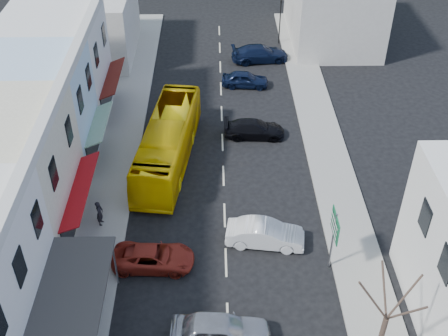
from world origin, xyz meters
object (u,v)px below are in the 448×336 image
car_red (153,257)px  traffic_signal (280,21)px  bus (168,143)px  direction_sign (332,242)px  car_silver (221,332)px  street_tree (386,319)px  car_white (265,235)px  pedestrian_left (100,213)px

car_red → traffic_signal: traffic_signal is taller
bus → direction_sign: bearing=-38.9°
car_silver → street_tree: street_tree is taller
car_silver → car_red: same height
car_white → pedestrian_left: 10.06m
traffic_signal → car_red: bearing=73.8°
bus → pedestrian_left: (-3.77, -6.50, -0.55)m
car_red → bus: bearing=1.3°
car_silver → car_white: size_ratio=1.00×
car_red → street_tree: street_tree is taller
bus → street_tree: (10.73, -16.44, 1.94)m
car_silver → pedestrian_left: pedestrian_left is taller
bus → car_silver: bearing=-69.4°
car_white → pedestrian_left: (-9.90, 1.75, 0.30)m
car_silver → direction_sign: (6.18, 4.83, 1.31)m
bus → traffic_signal: bearing=71.2°
bus → street_tree: bearing=-49.2°
street_tree → traffic_signal: (-1.12, 35.65, -1.19)m
bus → pedestrian_left: bearing=-112.4°
bus → traffic_signal: traffic_signal is taller
pedestrian_left → street_tree: size_ratio=0.24×
traffic_signal → bus: bearing=66.0°
direction_sign → traffic_signal: traffic_signal is taller
pedestrian_left → street_tree: 17.76m
pedestrian_left → direction_sign: direction_sign is taller
bus → car_red: bearing=-83.9°
car_silver → direction_sign: direction_sign is taller
bus → street_tree: street_tree is taller
car_red → street_tree: size_ratio=0.66×
car_white → pedestrian_left: bearing=88.0°
pedestrian_left → car_red: bearing=-128.8°
pedestrian_left → direction_sign: 13.91m
direction_sign → street_tree: 6.54m
bus → car_silver: size_ratio=2.64×
car_white → bus: bearing=44.6°
car_silver → car_red: size_ratio=0.96×
car_silver → traffic_signal: (6.18, 34.21, 1.60)m
direction_sign → traffic_signal: size_ratio=0.87×
traffic_signal → car_silver: bearing=82.4°
direction_sign → traffic_signal: bearing=89.5°
car_white → direction_sign: 4.18m
car_red → street_tree: (11.01, -6.58, 2.79)m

